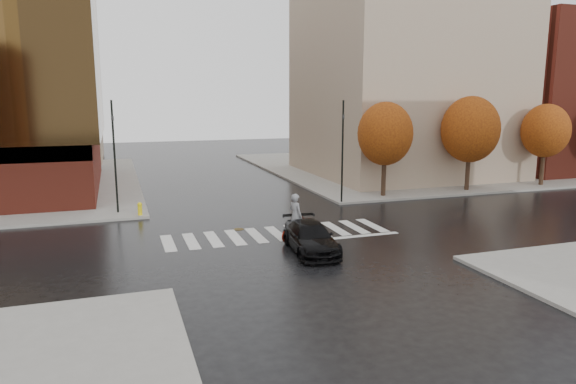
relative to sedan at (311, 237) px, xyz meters
name	(u,v)px	position (x,y,z in m)	size (l,w,h in m)	color
ground	(280,236)	(-0.52, 2.97, -0.66)	(120.00, 120.00, 0.00)	black
sidewalk_ne	(413,166)	(20.48, 23.97, -0.59)	(30.00, 30.00, 0.15)	gray
crosswalk	(277,234)	(-0.52, 3.47, -0.66)	(12.00, 3.00, 0.01)	silver
building_ne_tan	(403,72)	(16.48, 19.97, 8.49)	(16.00, 16.00, 18.00)	tan
building_ne_brick	(551,95)	(32.48, 18.97, 6.49)	(14.00, 14.00, 14.00)	maroon
building_nw_far	(26,66)	(-16.52, 39.97, 9.49)	(14.00, 12.00, 20.00)	tan
tree_ne_a	(385,134)	(9.48, 10.37, 3.79)	(3.80, 3.80, 6.50)	black
tree_ne_b	(470,130)	(16.48, 10.37, 3.96)	(4.20, 4.20, 6.89)	black
tree_ne_c	(546,131)	(23.48, 10.37, 3.71)	(3.60, 3.60, 6.31)	black
sedan	(311,237)	(0.00, 0.00, 0.00)	(1.86, 4.58, 1.33)	black
cyclist	(297,225)	(0.03, 1.97, 0.13)	(2.18, 1.48, 2.34)	maroon
traffic_light_nw	(114,150)	(-8.24, 10.67, 3.20)	(0.18, 0.15, 6.64)	black
traffic_light_ne	(343,146)	(5.78, 9.27, 3.18)	(0.16, 0.18, 6.61)	black
fire_hydrant	(140,208)	(-7.02, 9.47, -0.09)	(0.27, 0.27, 0.77)	yellow
manhole	(239,229)	(-2.18, 4.97, -0.66)	(0.54, 0.54, 0.01)	#503F1C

